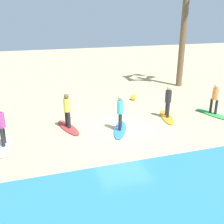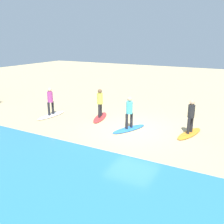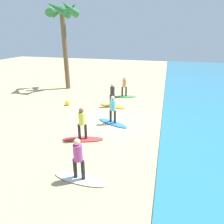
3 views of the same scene
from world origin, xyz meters
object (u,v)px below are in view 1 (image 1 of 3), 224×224
Objects in this scene: surfer_orange at (168,99)px; surfboard_red at (68,127)px; surfboard_green at (212,114)px; surfer_green at (215,96)px; beach_ball at (133,97)px; surfboard_orange at (167,117)px; surfer_blue at (120,110)px; surfboard_white at (5,145)px; surfer_red at (67,108)px; surfboard_blue at (120,130)px; surfer_white at (1,123)px.

surfboard_red is at bearing -1.77° from surfer_orange.
surfer_orange is at bearing -114.54° from surfboard_green.
beach_ball is at bearing -49.23° from surfer_green.
surfboard_orange is 0.99m from surfer_orange.
surfer_blue is 0.78× the size of surfboard_white.
surfer_red reaches higher than beach_ball.
surfboard_orange is 1.00× the size of surfboard_red.
surfer_orange reaches higher than surfboard_green.
surfboard_orange is 5.17m from surfboard_red.
surfer_red is at bearing -22.56° from surfer_blue.
surfer_red is at bearing -77.34° from surfboard_orange.
surfer_red is at bearing -110.84° from surfboard_green.
surfboard_orange and surfboard_white have the same top height.
surfer_orange is (0.00, 0.00, 0.99)m from surfboard_orange.
surfboard_white is at bearing -65.25° from surfboard_blue.
surfboard_orange is 3.40m from beach_ball.
surfboard_green is 7.76m from surfboard_red.
surfboard_green is 0.99m from surfer_green.
surfer_white is (10.54, 0.56, 0.00)m from surfer_green.
surfer_green reaches higher than surfboard_green.
surfer_white is 4.38× the size of beach_ball.
surfboard_green is at bearing 96.88° from surfboard_white.
surfboard_white is at bearing 90.00° from surfer_white.
surfer_orange is 1.00× the size of surfer_blue.
surfboard_blue is at bearing -60.05° from surfboard_orange.
surfboard_green is 10.56m from surfboard_white.
surfer_white reaches higher than beach_ball.
surfer_green is at bearing -175.14° from surfer_blue.
surfer_white is at bearing -104.16° from surfboard_green.
surfer_blue reaches higher than surfboard_green.
surfer_red is 1.00× the size of surfer_white.
surfer_red is 3.15m from surfboard_white.
beach_ball reaches higher than surfboard_white.
surfboard_orange is at bearing -173.58° from surfer_white.
surfboard_red is (7.75, -0.49, -0.99)m from surfer_green.
surfboard_blue is (5.45, 0.46, -0.99)m from surfer_green.
surfer_red is 2.99m from surfer_white.
surfer_green is at bearing 162.78° from surfboard_green.
surfboard_red is at bearing -159.33° from surfer_white.
surfer_white is at bearing 29.88° from beach_ball.
surfboard_orange is at bearing -7.32° from surfer_green.
surfboard_green is 5.56m from surfer_blue.
surfer_orange is at bearing 100.24° from surfboard_white.
surfboard_red is at bearing 0.00° from surfer_red.
surfer_red is (7.75, -0.49, 0.00)m from surfer_green.
surfboard_orange is 2.97m from surfboard_blue.
surfer_red is at bearing -3.63° from surfer_green.
surfer_red is at bearing -0.00° from surfboard_red.
surfer_white reaches higher than surfboard_blue.
surfboard_orange is 5.26m from surfer_red.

